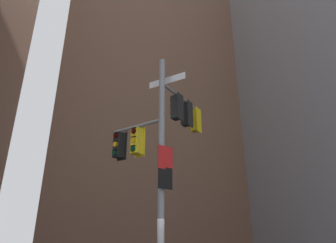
% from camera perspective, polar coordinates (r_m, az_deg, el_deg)
% --- Properties ---
extents(building_mid_block, '(17.74, 17.74, 33.02)m').
position_cam_1_polar(building_mid_block, '(35.49, -4.39, 2.82)').
color(building_mid_block, brown).
rests_on(building_mid_block, ground).
extents(signal_pole_assembly, '(3.91, 2.59, 8.45)m').
position_cam_1_polar(signal_pole_assembly, '(11.20, -0.91, -3.46)').
color(signal_pole_assembly, gray).
rests_on(signal_pole_assembly, ground).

